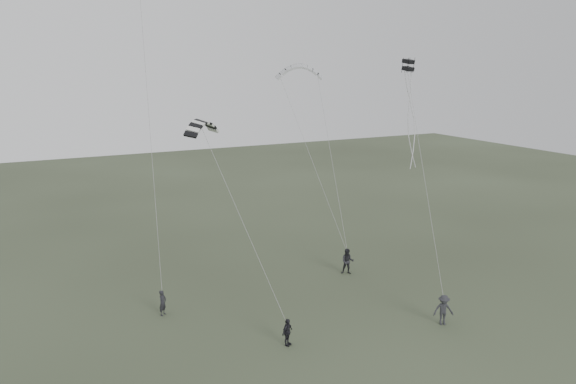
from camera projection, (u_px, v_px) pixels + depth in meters
name	position (u px, v px, depth m)	size (l,w,h in m)	color
ground	(313.00, 326.00, 32.66)	(140.00, 140.00, 0.00)	#323726
flyer_left	(163.00, 303.00, 33.92)	(0.58, 0.38, 1.58)	black
flyer_right	(348.00, 261.00, 40.60)	(0.92, 0.71, 1.89)	black
flyer_center	(287.00, 332.00, 30.23)	(0.90, 0.38, 1.54)	black
flyer_far	(443.00, 310.00, 32.65)	(1.18, 0.68, 1.82)	#252529
kite_pale_large	(299.00, 66.00, 45.23)	(3.80, 0.86, 1.58)	#A9ABAD
kite_striped	(202.00, 122.00, 33.77)	(3.10, 0.78, 1.21)	black
kite_box	(408.00, 65.00, 34.75)	(0.56, 0.56, 0.68)	black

